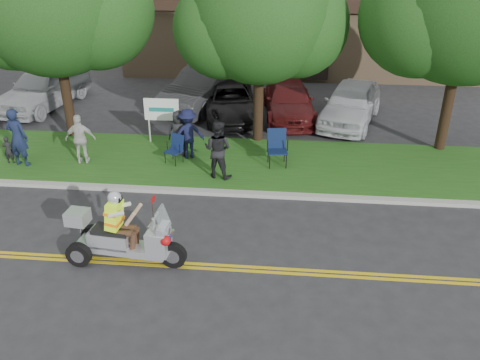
# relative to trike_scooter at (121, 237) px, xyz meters

# --- Properties ---
(ground) EXTENTS (120.00, 120.00, 0.00)m
(ground) POSITION_rel_trike_scooter_xyz_m (2.27, 0.44, -0.66)
(ground) COLOR #28282B
(ground) RESTS_ON ground
(centerline_near) EXTENTS (60.00, 0.10, 0.01)m
(centerline_near) POSITION_rel_trike_scooter_xyz_m (2.27, -0.14, -0.66)
(centerline_near) COLOR gold
(centerline_near) RESTS_ON ground
(centerline_far) EXTENTS (60.00, 0.10, 0.01)m
(centerline_far) POSITION_rel_trike_scooter_xyz_m (2.27, 0.02, -0.66)
(centerline_far) COLOR gold
(centerline_far) RESTS_ON ground
(curb) EXTENTS (60.00, 0.25, 0.12)m
(curb) POSITION_rel_trike_scooter_xyz_m (2.27, 3.49, -0.60)
(curb) COLOR #A8A89E
(curb) RESTS_ON ground
(grass_verge) EXTENTS (60.00, 4.00, 0.10)m
(grass_verge) POSITION_rel_trike_scooter_xyz_m (2.27, 5.64, -0.61)
(grass_verge) COLOR #205115
(grass_verge) RESTS_ON ground
(commercial_building) EXTENTS (18.00, 8.20, 4.00)m
(commercial_building) POSITION_rel_trike_scooter_xyz_m (4.27, 19.41, 1.35)
(commercial_building) COLOR #9E7F5B
(commercial_building) RESTS_ON ground
(tree_left) EXTENTS (6.62, 5.40, 7.78)m
(tree_left) POSITION_rel_trike_scooter_xyz_m (-4.17, 7.47, 4.19)
(tree_left) COLOR #332114
(tree_left) RESTS_ON ground
(tree_mid) EXTENTS (5.88, 4.80, 7.05)m
(tree_mid) POSITION_rel_trike_scooter_xyz_m (2.82, 7.67, 3.77)
(tree_mid) COLOR #332114
(tree_mid) RESTS_ON ground
(tree_right) EXTENTS (6.86, 5.60, 8.07)m
(tree_right) POSITION_rel_trike_scooter_xyz_m (9.33, 7.47, 4.36)
(tree_right) COLOR #332114
(tree_right) RESTS_ON ground
(business_sign) EXTENTS (1.25, 0.06, 1.75)m
(business_sign) POSITION_rel_trike_scooter_xyz_m (-0.63, 7.04, 0.59)
(business_sign) COLOR silver
(business_sign) RESTS_ON ground
(trike_scooter) EXTENTS (2.91, 1.02, 1.90)m
(trike_scooter) POSITION_rel_trike_scooter_xyz_m (0.00, 0.00, 0.00)
(trike_scooter) COLOR black
(trike_scooter) RESTS_ON ground
(lawn_chair_a) EXTENTS (0.68, 0.69, 0.95)m
(lawn_chair_a) POSITION_rel_trike_scooter_xyz_m (0.17, 5.43, -0.02)
(lawn_chair_a) COLOR black
(lawn_chair_a) RESTS_ON grass_verge
(lawn_chair_b) EXTENTS (0.71, 0.73, 1.19)m
(lawn_chair_b) POSITION_rel_trike_scooter_xyz_m (3.52, 5.60, 0.11)
(lawn_chair_b) COLOR black
(lawn_chair_b) RESTS_ON grass_verge
(spectator_adult_left) EXTENTS (0.78, 0.58, 1.95)m
(spectator_adult_left) POSITION_rel_trike_scooter_xyz_m (-4.86, 4.72, 0.42)
(spectator_adult_left) COLOR #151E3C
(spectator_adult_left) RESTS_ON grass_verge
(spectator_adult_mid) EXTENTS (1.06, 0.92, 1.86)m
(spectator_adult_mid) POSITION_rel_trike_scooter_xyz_m (1.71, 4.49, 0.37)
(spectator_adult_mid) COLOR black
(spectator_adult_mid) RESTS_ON grass_verge
(spectator_adult_right) EXTENTS (1.03, 0.55, 1.68)m
(spectator_adult_right) POSITION_rel_trike_scooter_xyz_m (-2.91, 5.08, 0.28)
(spectator_adult_right) COLOR beige
(spectator_adult_right) RESTS_ON grass_verge
(spectator_chair_a) EXTENTS (1.27, 1.00, 1.72)m
(spectator_chair_a) POSITION_rel_trike_scooter_xyz_m (0.53, 5.83, 0.30)
(spectator_chair_a) COLOR #141637
(spectator_chair_a) RESTS_ON grass_verge
(spectator_chair_b) EXTENTS (0.80, 0.54, 1.58)m
(spectator_chair_b) POSITION_rel_trike_scooter_xyz_m (0.18, 6.01, 0.23)
(spectator_chair_b) COLOR #232326
(spectator_chair_b) RESTS_ON grass_verge
(child_left) EXTENTS (0.37, 0.27, 0.94)m
(child_left) POSITION_rel_trike_scooter_xyz_m (-5.32, 4.81, -0.09)
(child_left) COLOR black
(child_left) RESTS_ON grass_verge
(parked_car_far_left) EXTENTS (2.98, 5.37, 1.73)m
(parked_car_far_left) POSITION_rel_trike_scooter_xyz_m (-6.73, 10.65, 0.20)
(parked_car_far_left) COLOR #AEB0B5
(parked_car_far_left) RESTS_ON ground
(parked_car_left) EXTENTS (3.70, 5.65, 1.76)m
(parked_car_left) POSITION_rel_trike_scooter_xyz_m (0.27, 11.37, 0.22)
(parked_car_left) COLOR #2E2E31
(parked_car_left) RESTS_ON ground
(parked_car_mid) EXTENTS (3.18, 5.11, 1.32)m
(parked_car_mid) POSITION_rel_trike_scooter_xyz_m (1.46, 10.25, -0.01)
(parked_car_mid) COLOR black
(parked_car_mid) RESTS_ON ground
(parked_car_right) EXTENTS (2.42, 4.91, 1.37)m
(parked_car_right) POSITION_rel_trike_scooter_xyz_m (3.86, 10.43, 0.02)
(parked_car_right) COLOR #531314
(parked_car_right) RESTS_ON ground
(parked_car_far_right) EXTENTS (3.20, 5.09, 1.61)m
(parked_car_far_right) POSITION_rel_trike_scooter_xyz_m (6.33, 9.97, 0.14)
(parked_car_far_right) COLOR silver
(parked_car_far_right) RESTS_ON ground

